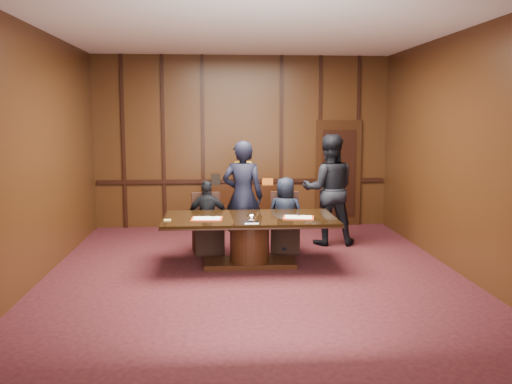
% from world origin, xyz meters
% --- Properties ---
extents(room, '(7.00, 7.04, 3.50)m').
position_xyz_m(room, '(0.07, 0.14, 1.72)').
color(room, black).
rests_on(room, ground).
extents(sideboard, '(1.60, 0.45, 1.54)m').
position_xyz_m(sideboard, '(0.00, 3.26, 0.49)').
color(sideboard, black).
rests_on(sideboard, ground).
extents(conference_table, '(2.62, 1.32, 0.76)m').
position_xyz_m(conference_table, '(-0.03, 0.45, 0.51)').
color(conference_table, black).
rests_on(conference_table, ground).
extents(folder_left, '(0.48, 0.35, 0.02)m').
position_xyz_m(folder_left, '(-0.68, 0.30, 0.77)').
color(folder_left, '#B62D10').
rests_on(folder_left, conference_table).
extents(folder_right, '(0.51, 0.40, 0.02)m').
position_xyz_m(folder_right, '(0.70, 0.30, 0.77)').
color(folder_right, '#B62D10').
rests_on(folder_right, conference_table).
extents(inkstand, '(0.20, 0.14, 0.12)m').
position_xyz_m(inkstand, '(-0.03, -0.00, 0.81)').
color(inkstand, white).
rests_on(inkstand, conference_table).
extents(notepad, '(0.10, 0.07, 0.01)m').
position_xyz_m(notepad, '(-1.25, 0.25, 0.77)').
color(notepad, '#ECCE73').
rests_on(notepad, conference_table).
extents(chair_left, '(0.55, 0.55, 0.99)m').
position_xyz_m(chair_left, '(-0.69, 1.33, 0.29)').
color(chair_left, black).
rests_on(chair_left, ground).
extents(chair_right, '(0.52, 0.52, 0.99)m').
position_xyz_m(chair_right, '(0.62, 1.33, 0.29)').
color(chair_right, black).
rests_on(chair_right, ground).
extents(signatory_left, '(0.72, 0.31, 1.22)m').
position_xyz_m(signatory_left, '(-0.68, 1.25, 0.61)').
color(signatory_left, black).
rests_on(signatory_left, ground).
extents(signatory_right, '(0.72, 0.59, 1.27)m').
position_xyz_m(signatory_right, '(0.62, 1.25, 0.64)').
color(signatory_right, black).
rests_on(signatory_right, ground).
extents(witness_left, '(0.75, 0.56, 1.88)m').
position_xyz_m(witness_left, '(-0.09, 1.36, 0.94)').
color(witness_left, black).
rests_on(witness_left, ground).
extents(witness_right, '(1.01, 0.82, 1.97)m').
position_xyz_m(witness_right, '(1.46, 1.78, 0.98)').
color(witness_right, black).
rests_on(witness_right, ground).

